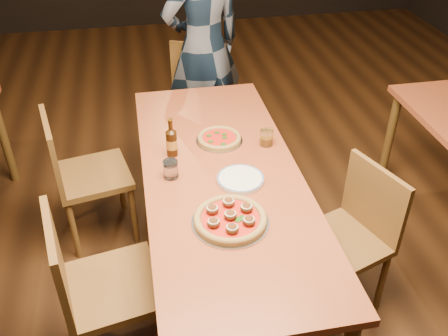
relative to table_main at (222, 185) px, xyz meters
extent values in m
plane|color=black|center=(0.00, 0.00, -0.68)|extent=(9.00, 9.00, 0.00)
cube|color=brown|center=(0.00, 0.00, 0.05)|extent=(0.80, 2.00, 0.04)
cylinder|color=#513817|center=(-0.34, 0.94, -0.32)|extent=(0.06, 0.06, 0.71)
cylinder|color=#513817|center=(0.34, 0.94, -0.32)|extent=(0.06, 0.06, 0.71)
cylinder|color=#513817|center=(-1.36, 1.24, -0.32)|extent=(0.06, 0.06, 0.71)
cylinder|color=#513817|center=(1.36, 0.74, -0.32)|extent=(0.06, 0.06, 0.71)
cylinder|color=#B7B7BF|center=(-0.03, -0.38, 0.07)|extent=(0.35, 0.35, 0.01)
cylinder|color=tan|center=(-0.03, -0.38, 0.09)|extent=(0.33, 0.33, 0.02)
torus|color=tan|center=(-0.03, -0.38, 0.10)|extent=(0.33, 0.33, 0.03)
cylinder|color=#B40A1C|center=(-0.03, -0.38, 0.10)|extent=(0.26, 0.26, 0.00)
cylinder|color=#B7B7BF|center=(0.04, 0.31, 0.07)|extent=(0.26, 0.26, 0.01)
cylinder|color=tan|center=(0.04, 0.31, 0.08)|extent=(0.24, 0.24, 0.02)
torus|color=tan|center=(0.04, 0.31, 0.09)|extent=(0.25, 0.25, 0.03)
cylinder|color=#B40A1C|center=(0.04, 0.31, 0.09)|extent=(0.19, 0.19, 0.00)
cylinder|color=white|center=(0.08, -0.08, 0.08)|extent=(0.24, 0.24, 0.02)
cylinder|color=black|center=(-0.23, 0.22, 0.14)|extent=(0.06, 0.06, 0.14)
cylinder|color=black|center=(-0.23, 0.22, 0.25)|extent=(0.02, 0.02, 0.07)
cylinder|color=#C5892F|center=(-0.23, 0.22, 0.14)|extent=(0.06, 0.06, 0.05)
cylinder|color=white|center=(-0.26, 0.02, 0.12)|extent=(0.08, 0.08, 0.09)
cylinder|color=#965D10|center=(0.29, 0.23, 0.12)|extent=(0.07, 0.07, 0.09)
imported|color=black|center=(0.12, 1.38, 0.20)|extent=(0.75, 0.63, 1.76)
camera|label=1|loc=(-0.38, -2.03, 1.57)|focal=40.00mm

